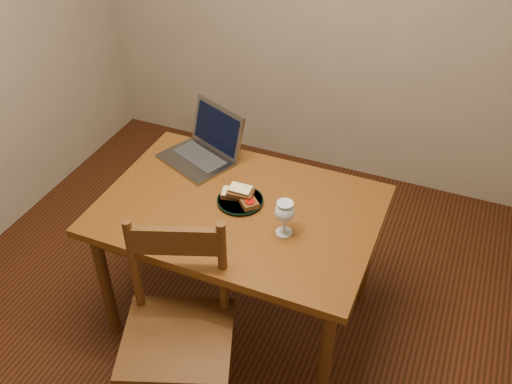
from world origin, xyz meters
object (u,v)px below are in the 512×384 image
at_px(table, 239,221).
at_px(milk_glass, 285,218).
at_px(plate, 240,201).
at_px(laptop, 206,145).
at_px(chair, 177,325).

xyz_separation_m(table, milk_glass, (0.26, -0.09, 0.17)).
relative_size(table, plate, 5.86).
relative_size(table, laptop, 2.86).
height_order(table, milk_glass, milk_glass).
bearing_deg(milk_glass, plate, 155.67).
height_order(chair, plate, chair).
height_order(table, plate, plate).
bearing_deg(laptop, plate, -18.02).
bearing_deg(table, plate, 103.33).
distance_m(chair, plate, 0.66).
distance_m(table, milk_glass, 0.32).
distance_m(chair, laptop, 1.00).
height_order(milk_glass, laptop, laptop).
bearing_deg(chair, milk_glass, 39.79).
relative_size(milk_glass, laptop, 0.38).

